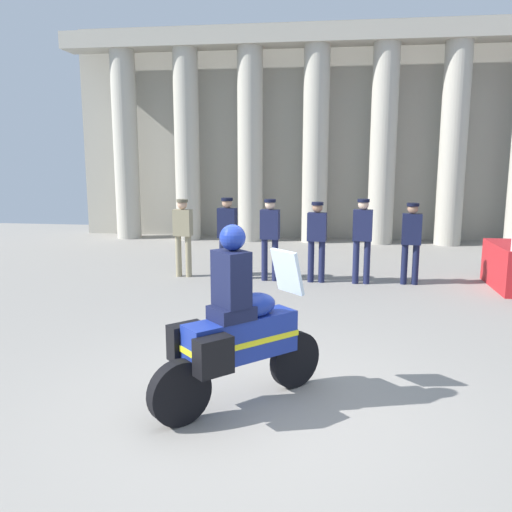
{
  "coord_description": "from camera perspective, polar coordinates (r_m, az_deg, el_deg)",
  "views": [
    {
      "loc": [
        0.7,
        -5.06,
        2.54
      ],
      "look_at": [
        -0.44,
        2.99,
        1.04
      ],
      "focal_mm": 37.64,
      "sensor_mm": 36.0,
      "label": 1
    }
  ],
  "objects": [
    {
      "name": "officer_in_row_3",
      "position": [
        11.0,
        6.49,
        2.2
      ],
      "size": [
        0.4,
        0.26,
        1.65
      ],
      "rotation": [
        0.0,
        0.0,
        3.04
      ],
      "color": "#191E42",
      "rests_on": "ground_plane"
    },
    {
      "name": "officer_in_row_4",
      "position": [
        11.0,
        11.24,
        2.29
      ],
      "size": [
        0.4,
        0.26,
        1.73
      ],
      "rotation": [
        0.0,
        0.0,
        3.04
      ],
      "color": "#191E42",
      "rests_on": "ground_plane"
    },
    {
      "name": "colonnade_backdrop",
      "position": [
        16.83,
        6.44,
        13.48
      ],
      "size": [
        15.31,
        1.61,
        6.56
      ],
      "color": "#A49F91",
      "rests_on": "ground_plane"
    },
    {
      "name": "ground_plane",
      "position": [
        5.71,
        0.16,
        -15.99
      ],
      "size": [
        28.49,
        28.49,
        0.0
      ],
      "primitive_type": "plane",
      "color": "gray"
    },
    {
      "name": "officer_in_row_0",
      "position": [
        11.56,
        -7.78,
        2.62
      ],
      "size": [
        0.4,
        0.26,
        1.67
      ],
      "rotation": [
        0.0,
        0.0,
        3.04
      ],
      "color": "gray",
      "rests_on": "ground_plane"
    },
    {
      "name": "officer_in_row_2",
      "position": [
        11.07,
        1.49,
        2.46
      ],
      "size": [
        0.4,
        0.26,
        1.7
      ],
      "rotation": [
        0.0,
        0.0,
        3.04
      ],
      "color": "#191E42",
      "rests_on": "ground_plane"
    },
    {
      "name": "officer_in_row_1",
      "position": [
        11.24,
        -3.07,
        2.62
      ],
      "size": [
        0.4,
        0.26,
        1.72
      ],
      "rotation": [
        0.0,
        0.0,
        3.04
      ],
      "color": "#141938",
      "rests_on": "ground_plane"
    },
    {
      "name": "motorcycle_with_rider",
      "position": [
        5.49,
        -2.17,
        -8.11
      ],
      "size": [
        1.58,
        1.55,
        1.9
      ],
      "rotation": [
        0.0,
        0.0,
        0.78
      ],
      "color": "black",
      "rests_on": "ground_plane"
    },
    {
      "name": "officer_in_row_5",
      "position": [
        11.18,
        16.18,
        1.96
      ],
      "size": [
        0.4,
        0.26,
        1.65
      ],
      "rotation": [
        0.0,
        0.0,
        3.04
      ],
      "color": "#141938",
      "rests_on": "ground_plane"
    }
  ]
}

